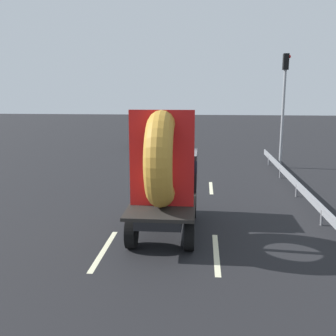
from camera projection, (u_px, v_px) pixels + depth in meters
The scene contains 9 objects.
ground_plane at pixel (162, 221), 13.83m from camera, with size 120.00×120.00×0.00m, color black.
flatbed_truck at pixel (166, 173), 12.59m from camera, with size 2.02×4.85×4.02m.
distant_sedan at pixel (148, 138), 31.72m from camera, with size 1.81×4.22×1.38m.
traffic_light at pixel (284, 96), 22.43m from camera, with size 0.42×0.36×6.60m.
guardrail at pixel (288, 176), 18.60m from camera, with size 0.10×14.64×0.71m.
lane_dash_left_near at pixel (104, 250), 11.27m from camera, with size 2.96×0.16×0.01m, color beige.
lane_dash_left_far at pixel (145, 184), 19.28m from camera, with size 2.09×0.16×0.01m, color beige.
lane_dash_right_near at pixel (216, 253), 11.05m from camera, with size 2.88×0.16×0.01m, color beige.
lane_dash_right_far at pixel (211, 188), 18.43m from camera, with size 2.35×0.16×0.01m, color beige.
Camera 1 is at (1.37, -13.12, 4.58)m, focal length 41.46 mm.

